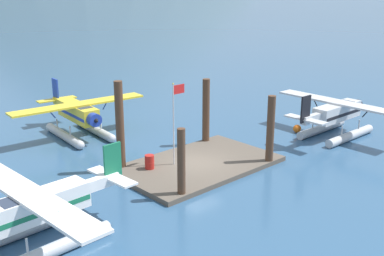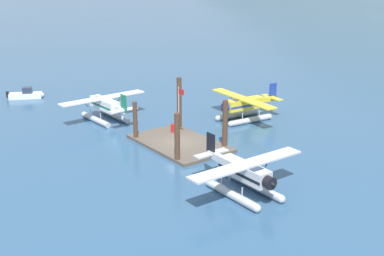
{
  "view_description": "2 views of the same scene",
  "coord_description": "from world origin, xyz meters",
  "px_view_note": "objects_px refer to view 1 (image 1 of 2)",
  "views": [
    {
      "loc": [
        -19.76,
        -20.84,
        11.46
      ],
      "look_at": [
        1.05,
        1.67,
        2.03
      ],
      "focal_mm": 44.93,
      "sensor_mm": 36.0,
      "label": 1
    },
    {
      "loc": [
        37.55,
        -26.55,
        16.72
      ],
      "look_at": [
        0.38,
        1.26,
        1.58
      ],
      "focal_mm": 46.09,
      "sensor_mm": 36.0,
      "label": 2
    }
  ],
  "objects_px": {
    "mooring_buoy": "(297,129)",
    "flagpole": "(175,113)",
    "fuel_drum": "(150,162)",
    "seaplane_yellow_bow_left": "(79,117)",
    "seaplane_silver_stbd_aft": "(337,116)",
    "seaplane_white_port_aft": "(37,214)"
  },
  "relations": [
    {
      "from": "flagpole",
      "to": "fuel_drum",
      "type": "xyz_separation_m",
      "value": [
        -1.74,
        0.45,
        -2.87
      ]
    },
    {
      "from": "fuel_drum",
      "to": "mooring_buoy",
      "type": "distance_m",
      "value": 13.72
    },
    {
      "from": "flagpole",
      "to": "mooring_buoy",
      "type": "relative_size",
      "value": 8.23
    },
    {
      "from": "mooring_buoy",
      "to": "seaplane_yellow_bow_left",
      "type": "bearing_deg",
      "value": 140.64
    },
    {
      "from": "seaplane_yellow_bow_left",
      "to": "seaplane_silver_stbd_aft",
      "type": "relative_size",
      "value": 1.01
    },
    {
      "from": "flagpole",
      "to": "seaplane_yellow_bow_left",
      "type": "distance_m",
      "value": 10.16
    },
    {
      "from": "seaplane_yellow_bow_left",
      "to": "seaplane_silver_stbd_aft",
      "type": "height_order",
      "value": "same"
    },
    {
      "from": "flagpole",
      "to": "seaplane_silver_stbd_aft",
      "type": "relative_size",
      "value": 0.5
    },
    {
      "from": "fuel_drum",
      "to": "seaplane_silver_stbd_aft",
      "type": "bearing_deg",
      "value": -14.26
    },
    {
      "from": "mooring_buoy",
      "to": "flagpole",
      "type": "bearing_deg",
      "value": 175.97
    },
    {
      "from": "seaplane_white_port_aft",
      "to": "seaplane_silver_stbd_aft",
      "type": "xyz_separation_m",
      "value": [
        23.96,
        -0.45,
        0.0
      ]
    },
    {
      "from": "flagpole",
      "to": "mooring_buoy",
      "type": "xyz_separation_m",
      "value": [
        11.91,
        -0.84,
        -3.29
      ]
    },
    {
      "from": "flagpole",
      "to": "seaplane_yellow_bow_left",
      "type": "relative_size",
      "value": 0.5
    },
    {
      "from": "fuel_drum",
      "to": "seaplane_yellow_bow_left",
      "type": "relative_size",
      "value": 0.08
    },
    {
      "from": "mooring_buoy",
      "to": "fuel_drum",
      "type": "bearing_deg",
      "value": 174.6
    },
    {
      "from": "flagpole",
      "to": "mooring_buoy",
      "type": "bearing_deg",
      "value": -4.03
    },
    {
      "from": "fuel_drum",
      "to": "seaplane_silver_stbd_aft",
      "type": "distance_m",
      "value": 15.55
    },
    {
      "from": "seaplane_silver_stbd_aft",
      "to": "seaplane_yellow_bow_left",
      "type": "bearing_deg",
      "value": 137.51
    },
    {
      "from": "flagpole",
      "to": "seaplane_yellow_bow_left",
      "type": "bearing_deg",
      "value": 96.72
    },
    {
      "from": "flagpole",
      "to": "seaplane_silver_stbd_aft",
      "type": "height_order",
      "value": "flagpole"
    },
    {
      "from": "seaplane_white_port_aft",
      "to": "seaplane_silver_stbd_aft",
      "type": "bearing_deg",
      "value": -1.07
    },
    {
      "from": "fuel_drum",
      "to": "mooring_buoy",
      "type": "xyz_separation_m",
      "value": [
        13.65,
        -1.29,
        -0.42
      ]
    }
  ]
}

